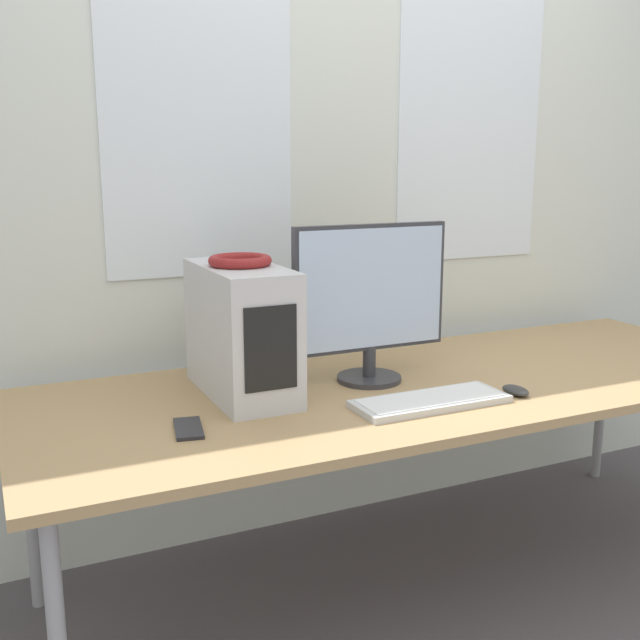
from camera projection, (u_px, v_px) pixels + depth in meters
The scene contains 8 objects.
wall_back at pixel (342, 171), 2.78m from camera, with size 8.00×0.07×2.70m.
desk at pixel (423, 391), 2.40m from camera, with size 2.52×0.93×0.70m.
pc_tower at pixel (242, 331), 2.21m from camera, with size 0.21×0.48×0.39m.
headphones at pixel (240, 261), 2.17m from camera, with size 0.19×0.19×0.03m.
monitor_main at pixel (370, 298), 2.32m from camera, with size 0.52×0.20×0.50m.
keyboard at pixel (430, 401), 2.15m from camera, with size 0.46×0.17×0.02m.
mouse at pixel (516, 390), 2.24m from camera, with size 0.06×0.10×0.03m.
cell_phone at pixel (188, 428), 1.94m from camera, with size 0.10×0.17×0.01m.
Camera 1 is at (-1.27, -1.48, 1.39)m, focal length 42.00 mm.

